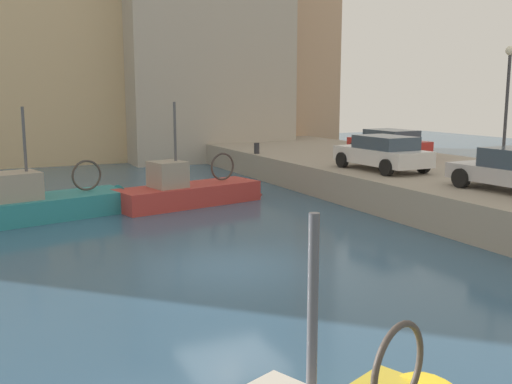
# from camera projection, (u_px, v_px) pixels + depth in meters

# --- Properties ---
(water_surface) EXTENTS (80.00, 80.00, 0.00)m
(water_surface) POSITION_uv_depth(u_px,v_px,m) (231.00, 267.00, 14.68)
(water_surface) COLOR #335675
(water_surface) RESTS_ON ground
(fishing_boat_teal) EXTENTS (7.19, 3.52, 4.72)m
(fishing_boat_teal) POSITION_uv_depth(u_px,v_px,m) (50.00, 214.00, 20.42)
(fishing_boat_teal) COLOR teal
(fishing_boat_teal) RESTS_ON ground
(fishing_boat_red) EXTENTS (6.68, 3.05, 4.74)m
(fishing_boat_red) POSITION_uv_depth(u_px,v_px,m) (196.00, 201.00, 22.97)
(fishing_boat_red) COLOR #BC3833
(fishing_boat_red) RESTS_ON ground
(parked_car_white) EXTENTS (2.14, 4.22, 1.39)m
(parked_car_white) POSITION_uv_depth(u_px,v_px,m) (383.00, 153.00, 23.52)
(parked_car_white) COLOR silver
(parked_car_white) RESTS_ON quay_wall
(parked_car_red) EXTENTS (2.17, 4.30, 1.31)m
(parked_car_red) POSITION_uv_depth(u_px,v_px,m) (389.00, 142.00, 28.62)
(parked_car_red) COLOR red
(parked_car_red) RESTS_ON quay_wall
(mooring_bollard_mid) EXTENTS (0.28, 0.28, 0.55)m
(mooring_bollard_mid) POSITION_uv_depth(u_px,v_px,m) (257.00, 148.00, 30.01)
(mooring_bollard_mid) COLOR #2D2D33
(mooring_bollard_mid) RESTS_ON quay_wall
(quay_streetlamp) EXTENTS (0.36, 0.36, 4.83)m
(quay_streetlamp) POSITION_uv_depth(u_px,v_px,m) (508.00, 88.00, 22.53)
(quay_streetlamp) COLOR #38383D
(quay_streetlamp) RESTS_ON quay_wall
(waterfront_building_central) EXTENTS (10.83, 7.91, 13.24)m
(waterfront_building_central) POSITION_uv_depth(u_px,v_px,m) (199.00, 56.00, 38.45)
(waterfront_building_central) COLOR #B2A899
(waterfront_building_central) RESTS_ON ground
(waterfront_building_east_mid) EXTENTS (8.46, 6.73, 19.23)m
(waterfront_building_east_mid) POSITION_uv_depth(u_px,v_px,m) (271.00, 18.00, 43.31)
(waterfront_building_east_mid) COLOR tan
(waterfront_building_east_mid) RESTS_ON ground
(waterfront_building_east) EXTENTS (11.20, 8.10, 14.08)m
(waterfront_building_east) POSITION_uv_depth(u_px,v_px,m) (41.00, 47.00, 36.76)
(waterfront_building_east) COLOR #D1B284
(waterfront_building_east) RESTS_ON ground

